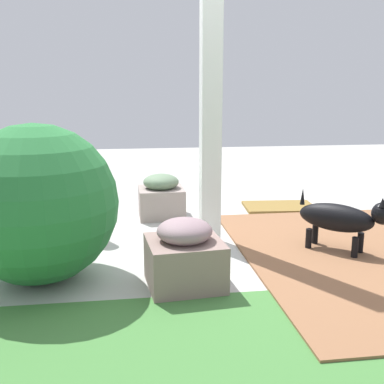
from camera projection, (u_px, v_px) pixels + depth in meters
name	position (u px, v px, depth m)	size (l,w,h in m)	color
ground_plane	(240.00, 238.00, 3.71)	(12.00, 12.00, 0.00)	#B0AFA9
brick_path	(371.00, 256.00, 3.28)	(1.80, 2.40, 0.02)	brown
porch_pillar	(211.00, 84.00, 3.35)	(0.15, 0.15, 2.42)	white
stone_planter_nearest	(161.00, 197.00, 4.31)	(0.42, 0.42, 0.41)	gray
stone_planter_far	(185.00, 255.00, 2.77)	(0.48, 0.46, 0.42)	gray
round_shrub	(37.00, 204.00, 2.79)	(0.98, 0.98, 0.98)	#297237
terracotta_pot_tall	(82.00, 204.00, 3.76)	(0.27, 0.27, 0.72)	#A1563B
dog	(342.00, 218.00, 3.30)	(0.57, 0.56, 0.47)	black
doormat	(279.00, 207.00, 4.64)	(0.70, 0.45, 0.03)	olive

